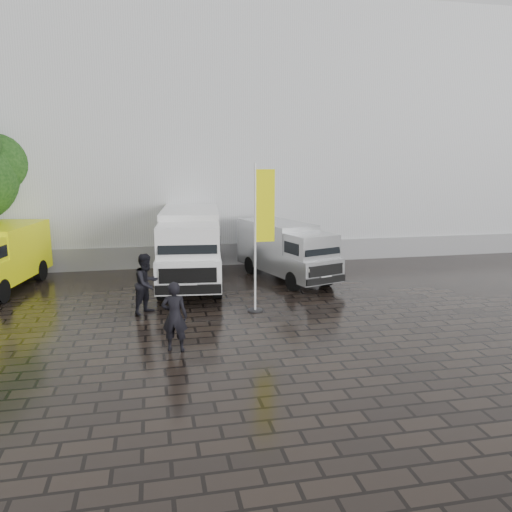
# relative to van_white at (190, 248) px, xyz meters

# --- Properties ---
(ground) EXTENTS (120.00, 120.00, 0.00)m
(ground) POSITION_rel_van_white_xyz_m (2.03, -4.70, -1.44)
(ground) COLOR black
(ground) RESTS_ON ground
(exhibition_hall) EXTENTS (44.00, 16.00, 12.00)m
(exhibition_hall) POSITION_rel_van_white_xyz_m (4.03, 11.30, 4.56)
(exhibition_hall) COLOR silver
(exhibition_hall) RESTS_ON ground
(hall_plinth) EXTENTS (44.00, 0.15, 1.00)m
(hall_plinth) POSITION_rel_van_white_xyz_m (4.03, 3.25, -0.94)
(hall_plinth) COLOR gray
(hall_plinth) RESTS_ON ground
(van_white) EXTENTS (2.88, 6.83, 2.88)m
(van_white) POSITION_rel_van_white_xyz_m (0.00, 0.00, 0.00)
(van_white) COLOR white
(van_white) RESTS_ON ground
(van_silver) EXTENTS (3.28, 5.57, 2.29)m
(van_silver) POSITION_rel_van_white_xyz_m (3.88, 0.00, -0.29)
(van_silver) COLOR #B7B9BC
(van_silver) RESTS_ON ground
(flagpole) EXTENTS (0.88, 0.50, 4.75)m
(flagpole) POSITION_rel_van_white_xyz_m (1.94, -3.99, 1.19)
(flagpole) COLOR black
(flagpole) RESTS_ON ground
(wheelie_bin) EXTENTS (0.76, 0.76, 1.08)m
(wheelie_bin) POSITION_rel_van_white_xyz_m (6.26, 2.89, -0.90)
(wheelie_bin) COLOR black
(wheelie_bin) RESTS_ON ground
(person_front) EXTENTS (0.76, 0.59, 1.83)m
(person_front) POSITION_rel_van_white_xyz_m (-0.94, -6.88, -0.52)
(person_front) COLOR black
(person_front) RESTS_ON ground
(person_tent) EXTENTS (1.18, 1.20, 1.94)m
(person_tent) POSITION_rel_van_white_xyz_m (-1.66, -3.51, -0.47)
(person_tent) COLOR black
(person_tent) RESTS_ON ground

